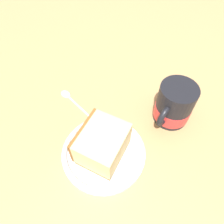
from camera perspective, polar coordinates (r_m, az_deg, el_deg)
The scene contains 5 objects.
ground_plane at distance 49.49cm, azimuth 2.68°, elevation -4.33°, with size 149.65×149.65×2.42cm, color tan.
small_plate at distance 44.06cm, azimuth -2.29°, elevation -10.90°, with size 17.35×17.35×1.92cm.
cake_slice at distance 41.03cm, azimuth -2.79°, elevation -8.65°, with size 12.89×12.68×6.59cm.
tea_mug at distance 48.10cm, azimuth 16.52°, elevation 1.69°, with size 10.48×8.19×9.86cm.
teaspoon at distance 54.12cm, azimuth -11.51°, elevation 4.00°, with size 4.84×11.64×0.80cm.
Camera 1 is at (-13.24, -22.82, 40.67)cm, focal length 33.31 mm.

